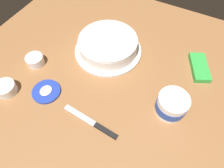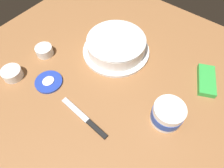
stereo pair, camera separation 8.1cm
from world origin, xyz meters
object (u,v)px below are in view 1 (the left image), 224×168
frosting_tub (172,105)px  frosting_tub_lid (46,91)px  sprinkle_bowl_pink (6,88)px  candy_box_lower (199,67)px  spreading_knife (95,124)px  frosted_cake (108,45)px  sprinkle_bowl_rainbow (35,60)px

frosting_tub → frosting_tub_lid: frosting_tub is taller
sprinkle_bowl_pink → candy_box_lower: size_ratio=0.54×
spreading_knife → frosted_cake: bearing=20.8°
sprinkle_bowl_rainbow → candy_box_lower: sprinkle_bowl_rainbow is taller
spreading_knife → sprinkle_bowl_pink: (-0.04, 0.40, 0.02)m
frosting_tub → sprinkle_bowl_pink: bearing=110.2°
spreading_knife → candy_box_lower: bearing=-31.7°
frosted_cake → frosting_tub: 0.39m
sprinkle_bowl_rainbow → frosting_tub: bearing=-84.9°
frosting_tub → frosting_tub_lid: 0.50m
frosting_tub → sprinkle_bowl_pink: size_ratio=1.39×
frosted_cake → frosting_tub: size_ratio=2.67×
frosted_cake → spreading_knife: size_ratio=1.33×
candy_box_lower → spreading_knife: bearing=123.3°
spreading_knife → sprinkle_bowl_rainbow: (0.13, 0.39, 0.02)m
frosted_cake → candy_box_lower: size_ratio=2.02×
frosting_tub → sprinkle_bowl_rainbow: frosting_tub is taller
frosted_cake → sprinkle_bowl_rainbow: (-0.22, 0.26, -0.02)m
sprinkle_bowl_pink → frosting_tub_lid: bearing=-63.9°
spreading_knife → candy_box_lower: 0.53m
frosted_cake → sprinkle_bowl_pink: bearing=146.1°
frosting_tub → candy_box_lower: (0.26, -0.05, -0.03)m
frosting_tub_lid → sprinkle_bowl_rainbow: sprinkle_bowl_rainbow is taller
frosting_tub_lid → spreading_knife: frosting_tub_lid is taller
frosting_tub → sprinkle_bowl_pink: frosting_tub is taller
frosting_tub → candy_box_lower: 0.27m
frosted_cake → sprinkle_bowl_pink: 0.47m
frosting_tub → spreading_knife: (-0.19, 0.23, -0.04)m
candy_box_lower → frosted_cake: bearing=78.1°
frosted_cake → frosting_tub: (-0.16, -0.36, 0.00)m
frosting_tub_lid → frosted_cake: bearing=-20.2°
spreading_knife → frosting_tub: bearing=-50.0°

